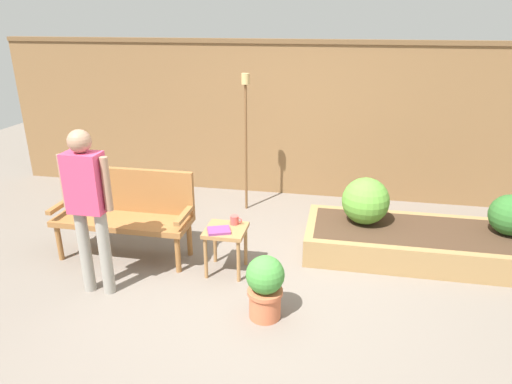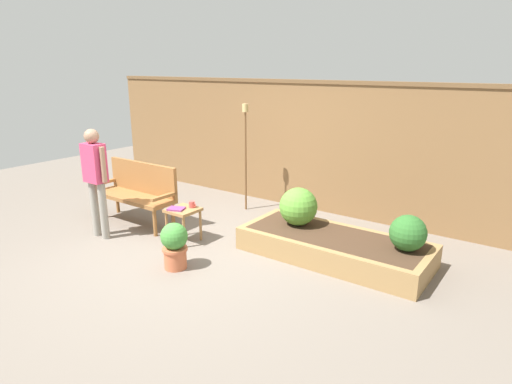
# 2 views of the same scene
# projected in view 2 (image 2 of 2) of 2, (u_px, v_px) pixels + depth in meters

# --- Properties ---
(ground_plane) EXTENTS (14.00, 14.00, 0.00)m
(ground_plane) POSITION_uv_depth(u_px,v_px,m) (190.00, 253.00, 5.79)
(ground_plane) COLOR #70665B
(fence_back) EXTENTS (8.40, 0.14, 2.16)m
(fence_back) POSITION_uv_depth(u_px,v_px,m) (293.00, 143.00, 7.52)
(fence_back) COLOR brown
(fence_back) RESTS_ON ground_plane
(garden_bench) EXTENTS (1.44, 0.48, 0.94)m
(garden_bench) POSITION_uv_depth(u_px,v_px,m) (138.00, 188.00, 6.79)
(garden_bench) COLOR #936033
(garden_bench) RESTS_ON ground_plane
(side_table) EXTENTS (0.40, 0.40, 0.48)m
(side_table) POSITION_uv_depth(u_px,v_px,m) (183.00, 214.00, 6.06)
(side_table) COLOR #9E7042
(side_table) RESTS_ON ground_plane
(cup_on_table) EXTENTS (0.12, 0.09, 0.09)m
(cup_on_table) POSITION_uv_depth(u_px,v_px,m) (192.00, 204.00, 6.08)
(cup_on_table) COLOR #CC4C47
(cup_on_table) RESTS_ON side_table
(book_on_table) EXTENTS (0.26, 0.24, 0.02)m
(book_on_table) POSITION_uv_depth(u_px,v_px,m) (176.00, 209.00, 6.00)
(book_on_table) COLOR #7F3875
(book_on_table) RESTS_ON side_table
(potted_boxwood) EXTENTS (0.33, 0.33, 0.58)m
(potted_boxwood) POSITION_uv_depth(u_px,v_px,m) (175.00, 244.00, 5.28)
(potted_boxwood) COLOR #C66642
(potted_boxwood) RESTS_ON ground_plane
(raised_planter_bed) EXTENTS (2.40, 1.00, 0.30)m
(raised_planter_bed) POSITION_uv_depth(u_px,v_px,m) (334.00, 247.00, 5.60)
(raised_planter_bed) COLOR #997547
(raised_planter_bed) RESTS_ON ground_plane
(shrub_near_bench) EXTENTS (0.51, 0.51, 0.51)m
(shrub_near_bench) POSITION_uv_depth(u_px,v_px,m) (298.00, 207.00, 5.89)
(shrub_near_bench) COLOR brown
(shrub_near_bench) RESTS_ON raised_planter_bed
(shrub_far_corner) EXTENTS (0.43, 0.43, 0.43)m
(shrub_far_corner) POSITION_uv_depth(u_px,v_px,m) (408.00, 233.00, 5.07)
(shrub_far_corner) COLOR brown
(shrub_far_corner) RESTS_ON raised_planter_bed
(tiki_torch) EXTENTS (0.10, 0.10, 1.79)m
(tiki_torch) POSITION_uv_depth(u_px,v_px,m) (245.00, 139.00, 7.20)
(tiki_torch) COLOR brown
(tiki_torch) RESTS_ON ground_plane
(person_by_bench) EXTENTS (0.47, 0.20, 1.56)m
(person_by_bench) POSITION_uv_depth(u_px,v_px,m) (95.00, 174.00, 6.08)
(person_by_bench) COLOR gray
(person_by_bench) RESTS_ON ground_plane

